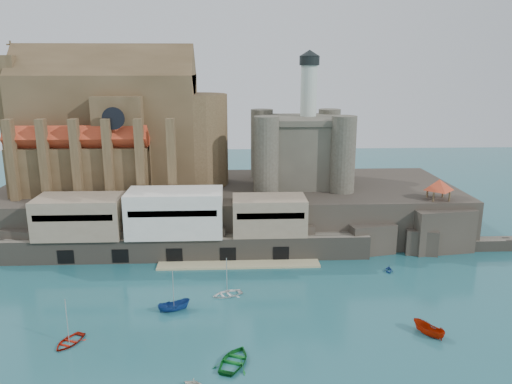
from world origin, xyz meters
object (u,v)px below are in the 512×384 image
Objects in this scene: castle_keep at (300,147)px; boat_2 at (174,310)px; pavilion at (439,186)px; boat_0 at (69,343)px; church at (117,131)px.

boat_2 is (-24.09, -40.30, -18.31)m from castle_keep.
pavilion reaches higher than boat_2.
boat_2 is (12.97, 8.61, 0.00)m from boat_0.
boat_0 is (-37.05, -48.90, -18.31)m from castle_keep.
church is 9.60× the size of boat_2.
castle_keep is 30.50m from pavilion.
castle_keep is 4.58× the size of pavilion.
boat_0 is (3.15, -49.68, -22.13)m from church.
church is 68.65m from pavilion.
pavilion reaches higher than boat_0.
boat_0 is at bearing -127.15° from castle_keep.
pavilion is (25.92, -15.08, -5.59)m from castle_keep.
castle_keep is at bearing 149.82° from pavilion.
castle_keep reaches higher than boat_0.
boat_2 is at bearing -153.24° from pavilion.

